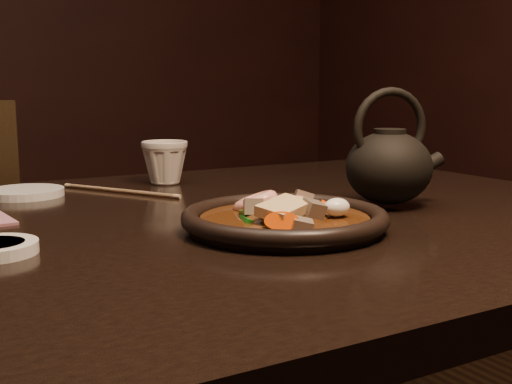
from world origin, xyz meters
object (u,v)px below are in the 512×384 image
table (92,288)px  tea_cup (165,161)px  plate (285,220)px  teapot (389,164)px

table → tea_cup: bearing=53.5°
table → tea_cup: size_ratio=19.01×
plate → tea_cup: 0.43m
table → plate: bearing=-31.3°
tea_cup → plate: bearing=-92.3°
table → tea_cup: (0.22, 0.30, 0.12)m
table → teapot: size_ratio=9.37×
tea_cup → teapot: teapot is taller
table → tea_cup: tea_cup is taller
table → plate: size_ratio=6.23×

